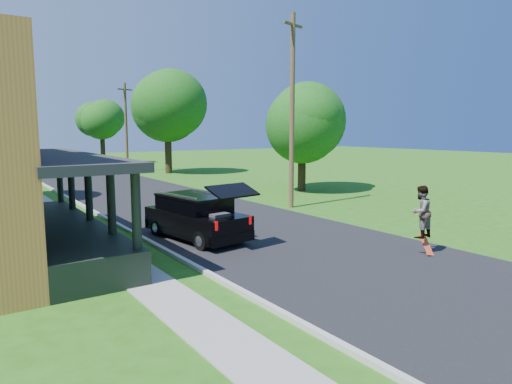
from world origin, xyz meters
TOP-DOWN VIEW (x-y plane):
  - ground at (0.00, 0.00)m, footprint 140.00×140.00m
  - street at (0.00, 20.00)m, footprint 8.00×120.00m
  - curb at (-4.05, 20.00)m, footprint 0.15×120.00m
  - sidewalk at (-5.60, 20.00)m, footprint 1.30×120.00m
  - black_suv at (-2.41, 4.80)m, footprint 2.35×4.80m
  - skateboarder at (2.50, -0.96)m, footprint 0.84×0.68m
  - skateboard at (2.69, -1.08)m, footprint 0.54×0.70m
  - tree_right_near at (9.22, 12.90)m, footprint 5.11×5.08m
  - tree_right_mid at (7.01, 29.02)m, footprint 6.93×6.89m
  - tree_right_far at (5.57, 44.58)m, footprint 6.19×5.89m
  - utility_pole_near at (4.69, 8.23)m, footprint 1.47×0.55m
  - utility_pole_far at (4.50, 32.70)m, footprint 1.54×0.63m

SIDE VIEW (x-z plane):
  - ground at x=0.00m, z-range 0.00..0.00m
  - street at x=0.00m, z-range -0.01..0.01m
  - curb at x=-4.05m, z-range -0.06..0.06m
  - sidewalk at x=-5.60m, z-range -0.01..0.01m
  - skateboard at x=2.69m, z-range -0.02..0.61m
  - black_suv at x=-2.41m, z-range -0.25..1.90m
  - skateboarder at x=2.50m, z-range 0.54..2.19m
  - utility_pole_far at x=4.50m, z-range 0.14..8.35m
  - utility_pole_near at x=4.69m, z-range 0.14..9.65m
  - tree_right_near at x=9.22m, z-range 1.18..8.69m
  - tree_right_far at x=5.57m, z-range 1.32..9.18m
  - tree_right_mid at x=7.01m, z-range 1.68..12.18m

